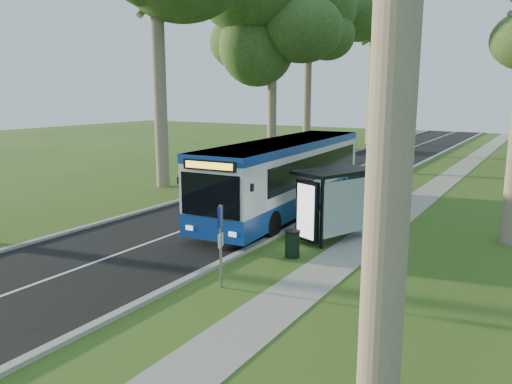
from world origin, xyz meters
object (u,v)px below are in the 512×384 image
litter_bin (292,244)px  bus_shelter (334,193)px  bus_stop_sign (220,236)px  car_white (334,143)px  bus (286,176)px  car_silver (344,142)px

litter_bin → bus_shelter: bearing=79.0°
bus_stop_sign → bus_shelter: bearing=66.2°
bus_shelter → car_white: 28.18m
bus_stop_sign → car_white: 33.17m
bus_shelter → bus_stop_sign: bearing=-78.5°
bus → car_white: (-7.27, 23.18, -0.88)m
litter_bin → car_silver: (-9.72, 29.34, 0.38)m
bus → car_silver: 25.08m
bus_stop_sign → litter_bin: (0.49, 3.32, -1.01)m
bus_shelter → litter_bin: bearing=-80.0°
car_white → car_silver: car_silver is taller
litter_bin → car_silver: 30.91m
bus_stop_sign → litter_bin: 3.50m
bus_shelter → car_silver: (-10.17, 27.01, -0.97)m
bus → litter_bin: bus is taller
bus → bus_stop_sign: bus is taller
bus_stop_sign → car_white: bus_stop_sign is taller
bus_stop_sign → litter_bin: bus_stop_sign is taller
car_white → bus_shelter: bearing=-50.2°
bus → bus_stop_sign: bearing=-77.0°
litter_bin → car_silver: car_silver is taller
bus_stop_sign → bus: bearing=92.0°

